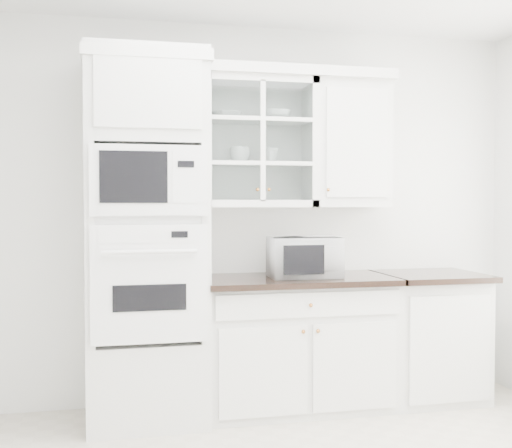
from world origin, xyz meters
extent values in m
cube|color=white|center=(0.00, 1.74, 1.35)|extent=(4.00, 0.02, 2.70)
cube|color=silver|center=(-0.75, 1.43, 1.20)|extent=(0.76, 0.65, 2.40)
cube|color=white|center=(-0.75, 1.09, 0.94)|extent=(0.70, 0.03, 0.72)
cube|color=black|center=(-0.75, 1.07, 0.86)|extent=(0.44, 0.01, 0.16)
cube|color=white|center=(-0.75, 1.09, 1.56)|extent=(0.70, 0.03, 0.43)
cube|color=black|center=(-0.84, 1.07, 1.58)|extent=(0.40, 0.01, 0.31)
cube|color=silver|center=(0.28, 1.45, 0.44)|extent=(1.30, 0.60, 0.88)
cube|color=#311F16|center=(0.28, 1.42, 0.90)|extent=(1.32, 0.67, 0.04)
cube|color=silver|center=(1.28, 1.45, 0.44)|extent=(0.70, 0.60, 0.88)
cube|color=#311F16|center=(1.28, 1.42, 0.90)|extent=(0.72, 0.67, 0.04)
cube|color=silver|center=(0.03, 1.58, 1.85)|extent=(0.80, 0.33, 0.90)
cube|color=silver|center=(0.03, 1.58, 1.70)|extent=(0.74, 0.29, 0.02)
cube|color=silver|center=(0.03, 1.58, 2.00)|extent=(0.74, 0.29, 0.02)
cube|color=silver|center=(0.71, 1.58, 1.85)|extent=(0.55, 0.33, 0.90)
cube|color=white|center=(-0.07, 1.56, 2.33)|extent=(2.14, 0.38, 0.07)
imported|color=white|center=(0.32, 1.40, 1.06)|extent=(0.50, 0.43, 0.28)
imported|color=white|center=(-0.19, 1.57, 2.03)|extent=(0.25, 0.25, 0.05)
imported|color=white|center=(0.16, 1.57, 2.04)|extent=(0.24, 0.24, 0.07)
imported|color=white|center=(-0.09, 1.59, 1.76)|extent=(0.17, 0.17, 0.11)
imported|color=white|center=(0.12, 1.59, 1.76)|extent=(0.14, 0.14, 0.11)
camera|label=1|loc=(-0.97, -2.81, 1.44)|focal=45.00mm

